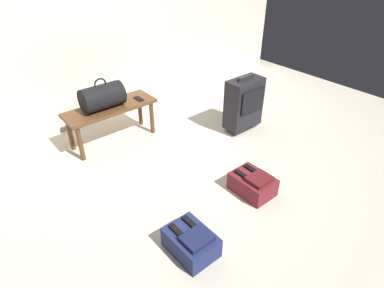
# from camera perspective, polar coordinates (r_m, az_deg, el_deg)

# --- Properties ---
(ground_plane) EXTENTS (6.60, 6.60, 0.00)m
(ground_plane) POSITION_cam_1_polar(r_m,az_deg,el_deg) (3.29, -1.63, -4.80)
(ground_plane) COLOR beige
(back_wall) EXTENTS (6.00, 0.10, 2.80)m
(back_wall) POSITION_cam_1_polar(r_m,az_deg,el_deg) (4.03, -17.53, 22.88)
(back_wall) COLOR silver
(back_wall) RESTS_ON ground
(bench) EXTENTS (1.00, 0.36, 0.43)m
(bench) POSITION_cam_1_polar(r_m,az_deg,el_deg) (3.69, -14.02, 5.47)
(bench) COLOR brown
(bench) RESTS_ON ground
(duffel_bag_black) EXTENTS (0.44, 0.26, 0.34)m
(duffel_bag_black) POSITION_cam_1_polar(r_m,az_deg,el_deg) (3.58, -15.42, 7.96)
(duffel_bag_black) COLOR black
(duffel_bag_black) RESTS_ON bench
(cell_phone) EXTENTS (0.07, 0.14, 0.01)m
(cell_phone) POSITION_cam_1_polar(r_m,az_deg,el_deg) (3.76, -9.31, 7.80)
(cell_phone) COLOR black
(cell_phone) RESTS_ON bench
(suitcase_upright_charcoal) EXTENTS (0.44, 0.25, 0.68)m
(suitcase_upright_charcoal) POSITION_cam_1_polar(r_m,az_deg,el_deg) (3.87, 9.07, 7.08)
(suitcase_upright_charcoal) COLOR black
(suitcase_upright_charcoal) RESTS_ON ground
(backpack_navy) EXTENTS (0.28, 0.38, 0.21)m
(backpack_navy) POSITION_cam_1_polar(r_m,az_deg,el_deg) (2.51, -0.14, -16.73)
(backpack_navy) COLOR navy
(backpack_navy) RESTS_ON ground
(backpack_maroon) EXTENTS (0.28, 0.38, 0.21)m
(backpack_maroon) POSITION_cam_1_polar(r_m,az_deg,el_deg) (3.04, 10.57, -6.83)
(backpack_maroon) COLOR maroon
(backpack_maroon) RESTS_ON ground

